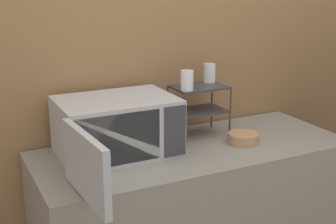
# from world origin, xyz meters

# --- Properties ---
(wall_back) EXTENTS (8.00, 0.06, 2.60)m
(wall_back) POSITION_xyz_m (0.00, 0.71, 1.30)
(wall_back) COLOR olive
(wall_back) RESTS_ON ground_plane
(microwave) EXTENTS (0.60, 0.85, 0.29)m
(microwave) POSITION_xyz_m (-0.40, 0.41, 1.06)
(microwave) COLOR #ADADB2
(microwave) RESTS_ON counter
(dish_rack) EXTENTS (0.30, 0.20, 0.28)m
(dish_rack) POSITION_xyz_m (0.12, 0.49, 1.12)
(dish_rack) COLOR #333333
(dish_rack) RESTS_ON counter
(glass_front_left) EXTENTS (0.07, 0.07, 0.11)m
(glass_front_left) POSITION_xyz_m (0.01, 0.44, 1.25)
(glass_front_left) COLOR silver
(glass_front_left) RESTS_ON dish_rack
(glass_back_right) EXTENTS (0.07, 0.07, 0.11)m
(glass_back_right) POSITION_xyz_m (0.22, 0.55, 1.25)
(glass_back_right) COLOR silver
(glass_back_right) RESTS_ON dish_rack
(bowl) EXTENTS (0.16, 0.16, 0.05)m
(bowl) POSITION_xyz_m (0.27, 0.27, 0.94)
(bowl) COLOR #AD7F56
(bowl) RESTS_ON counter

